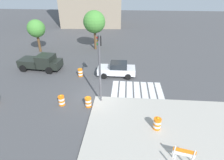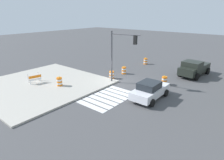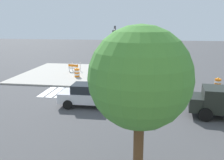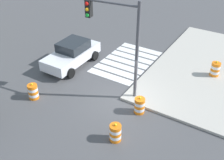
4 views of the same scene
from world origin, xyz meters
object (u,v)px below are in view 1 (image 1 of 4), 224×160
Objects in this scene: sports_car at (117,69)px; traffic_barrel_near_corner at (62,100)px; traffic_barrel_median_near at (88,102)px; street_tree_streetside_near at (36,29)px; traffic_barrel_median_far at (80,73)px; pickup_truck at (42,62)px; street_tree_streetside_mid at (94,22)px; construction_barricade at (184,155)px; traffic_light_pole at (99,57)px; traffic_barrel_on_sidewalk at (157,124)px.

sports_car reaches higher than traffic_barrel_near_corner.
street_tree_streetside_near is (-10.31, 13.56, 3.08)m from traffic_barrel_median_near.
traffic_barrel_median_far is at bearing -172.91° from sports_car.
pickup_truck reaches higher than traffic_barrel_median_near.
traffic_barrel_median_near is 0.17× the size of street_tree_streetside_mid.
street_tree_streetside_near is (-3.17, 6.43, 2.56)m from pickup_truck.
sports_car is 0.72× the size of street_tree_streetside_mid.
construction_barricade is at bearing -29.86° from traffic_barrel_near_corner.
traffic_light_pole is (0.84, 1.94, 3.46)m from traffic_barrel_median_near.
pickup_truck is at bearing 174.46° from sports_car.
traffic_barrel_median_near is at bearing -44.99° from pickup_truck.
traffic_barrel_on_sidewalk is (7.64, -8.18, 0.15)m from traffic_barrel_median_far.
street_tree_streetside_mid is at bearing 112.56° from traffic_barrel_on_sidewalk.
pickup_truck is at bearing 135.01° from traffic_barrel_median_near.
traffic_light_pole is (-4.75, 4.41, 3.31)m from traffic_barrel_on_sidewalk.
street_tree_streetside_mid reaches higher than sports_car.
pickup_truck is (-9.30, 0.90, 0.16)m from sports_car.
street_tree_streetside_mid is (-2.69, 13.51, 0.37)m from traffic_light_pole.
street_tree_streetside_near reaches higher than construction_barricade.
street_tree_streetside_mid reaches higher than construction_barricade.
traffic_barrel_median_far is at bearing 133.06° from traffic_barrel_on_sidewalk.
pickup_truck reaches higher than traffic_barrel_on_sidewalk.
construction_barricade is (8.83, -10.93, 0.27)m from traffic_barrel_median_far.
pickup_truck is 15.95m from traffic_barrel_on_sidewalk.
sports_car is at bearing 72.81° from traffic_light_pole.
construction_barricade is 0.25× the size of traffic_light_pole.
street_tree_streetside_near is (-8.26, 7.86, 3.08)m from traffic_barrel_median_far.
street_tree_streetside_near is at bearing 136.43° from traffic_barrel_median_far.
traffic_barrel_median_far is (-2.05, 5.71, 0.00)m from traffic_barrel_median_near.
street_tree_streetside_near reaches higher than sports_car.
pickup_truck is at bearing 146.93° from traffic_light_pole.
street_tree_streetside_mid is (-7.45, 17.93, 3.68)m from traffic_barrel_on_sidewalk.
pickup_truck is 5.31m from traffic_barrel_median_far.
traffic_barrel_median_far is 1.00× the size of traffic_barrel_on_sidewalk.
street_tree_streetside_near is at bearing 133.80° from traffic_light_pole.
traffic_barrel_median_near is at bearing 142.36° from construction_barricade.
traffic_barrel_median_far is at bearing 128.92° from construction_barricade.
traffic_light_pole reaches higher than pickup_truck.
traffic_barrel_near_corner is 0.21× the size of street_tree_streetside_near.
traffic_barrel_median_far is 0.17× the size of street_tree_streetside_mid.
sports_car is 4.22× the size of traffic_barrel_median_near.
pickup_truck is 0.89× the size of street_tree_streetside_mid.
construction_barricade is 9.84m from traffic_light_pole.
traffic_barrel_median_far is 10.48m from street_tree_streetside_mid.
sports_car is 9.36m from traffic_barrel_on_sidewalk.
traffic_light_pole is at bearing -107.19° from sports_car.
traffic_barrel_median_far is at bearing 127.49° from traffic_light_pole.
construction_barricade is (4.61, -11.46, -0.09)m from sports_car.
traffic_barrel_median_far is 0.19× the size of traffic_light_pole.
sports_car is 4.22× the size of traffic_barrel_on_sidewalk.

